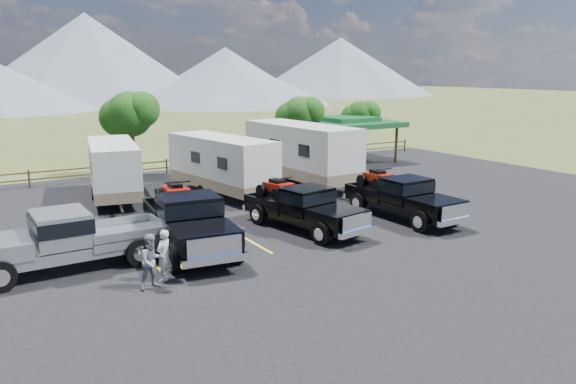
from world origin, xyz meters
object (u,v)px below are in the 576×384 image
trailer_center (222,165)px  person_a (164,255)px  rig_center (303,207)px  trailer_left (114,170)px  rig_left (188,219)px  rig_right (402,196)px  person_b (152,261)px  pavilion (347,123)px  pickup_silver (67,239)px  trailer_right (301,154)px

trailer_center → person_a: size_ratio=5.46×
rig_center → trailer_left: (-5.26, 9.55, 0.56)m
rig_center → rig_left: bearing=169.5°
rig_right → trailer_center: (-4.93, 8.27, 0.62)m
rig_left → person_b: 3.93m
trailer_left → pavilion: bearing=23.2°
trailer_left → pickup_silver: (-3.90, -9.58, -0.50)m
rig_right → pavilion: bearing=60.7°
pickup_silver → trailer_right: bearing=117.6°
trailer_center → trailer_right: bearing=-6.4°
rig_left → pickup_silver: size_ratio=1.06×
trailer_center → pickup_silver: (-8.97, -7.59, -0.59)m
rig_center → rig_right: size_ratio=1.01×
rig_right → person_b: 12.28m
pavilion → person_a: (-19.16, -16.29, -1.93)m
trailer_center → person_b: trailer_center is taller
trailer_center → pickup_silver: trailer_center is taller
trailer_left → trailer_center: (5.07, -1.98, 0.09)m
rig_right → trailer_right: bearing=88.1°
person_a → trailer_left: bearing=-128.1°
rig_center → person_b: size_ratio=3.68×
pavilion → pickup_silver: size_ratio=0.94×
pavilion → rig_left: pavilion is taller
rig_left → trailer_center: 8.93m
rig_right → trailer_left: 14.33m
rig_right → person_a: 11.69m
trailer_center → pavilion: bearing=16.6°
trailer_left → trailer_right: (10.09, -1.74, 0.29)m
pavilion → rig_center: size_ratio=0.99×
trailer_right → person_a: 15.66m
rig_center → rig_right: rig_right is taller
trailer_center → trailer_left: bearing=149.5°
pickup_silver → person_b: size_ratio=3.90×
pickup_silver → person_a: bearing=40.5°
pavilion → person_b: bearing=-139.6°
rig_right → person_b: size_ratio=3.65×
rig_center → trailer_right: bearing=48.3°
trailer_center → person_a: (-6.59, -10.23, -0.80)m
rig_center → trailer_center: 7.60m
trailer_left → trailer_center: size_ratio=0.95×
pavilion → person_b: 25.90m
pickup_silver → person_b: 3.61m
trailer_center → pickup_silver: bearing=-148.9°
pavilion → rig_right: (-7.64, -14.33, -1.76)m
trailer_right → person_b: (-12.13, -10.92, -0.97)m
pavilion → rig_center: (-12.38, -13.63, -1.78)m
rig_right → rig_left: bearing=174.3°
trailer_left → person_b: trailer_left is taller
trailer_center → person_b: size_ratio=5.25×
rig_center → rig_right: (4.74, -0.70, 0.02)m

